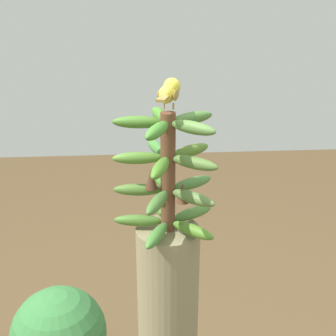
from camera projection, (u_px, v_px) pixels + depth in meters
The scene contains 3 objects.
banana_bunch at pixel (168, 174), 1.26m from camera, with size 0.32×0.31×0.36m.
perched_bird at pixel (170, 92), 1.22m from camera, with size 0.18×0.08×0.08m.
tropical_shrub at pixel (59, 334), 2.16m from camera, with size 0.47×0.47×0.53m.
Camera 1 is at (1.16, -0.08, 1.85)m, focal length 47.37 mm.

